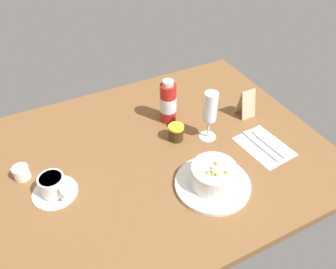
{
  "coord_description": "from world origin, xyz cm",
  "views": [
    {
      "loc": [
        -30.64,
        -70.96,
        75.72
      ],
      "look_at": [
        3.73,
        -2.74,
        8.88
      ],
      "focal_mm": 35.81,
      "sensor_mm": 36.0,
      "label": 1
    }
  ],
  "objects_px": {
    "porridge_bowl": "(213,178)",
    "creamer_jug": "(21,172)",
    "menu_card": "(246,103)",
    "sauce_bottle_red": "(168,102)",
    "jam_jar": "(176,132)",
    "cutlery_setting": "(264,145)",
    "wine_glass": "(210,109)",
    "coffee_cup": "(53,186)"
  },
  "relations": [
    {
      "from": "cutlery_setting",
      "to": "creamer_jug",
      "type": "bearing_deg",
      "value": 163.72
    },
    {
      "from": "sauce_bottle_red",
      "to": "porridge_bowl",
      "type": "bearing_deg",
      "value": -94.04
    },
    {
      "from": "wine_glass",
      "to": "sauce_bottle_red",
      "type": "relative_size",
      "value": 1.09
    },
    {
      "from": "porridge_bowl",
      "to": "creamer_jug",
      "type": "bearing_deg",
      "value": 150.04
    },
    {
      "from": "porridge_bowl",
      "to": "wine_glass",
      "type": "xyz_separation_m",
      "value": [
        0.1,
        0.19,
        0.08
      ]
    },
    {
      "from": "sauce_bottle_red",
      "to": "menu_card",
      "type": "relative_size",
      "value": 1.54
    },
    {
      "from": "sauce_bottle_red",
      "to": "menu_card",
      "type": "bearing_deg",
      "value": -20.92
    },
    {
      "from": "porridge_bowl",
      "to": "creamer_jug",
      "type": "relative_size",
      "value": 3.85
    },
    {
      "from": "creamer_jug",
      "to": "menu_card",
      "type": "distance_m",
      "value": 0.78
    },
    {
      "from": "cutlery_setting",
      "to": "jam_jar",
      "type": "xyz_separation_m",
      "value": [
        -0.24,
        0.16,
        0.03
      ]
    },
    {
      "from": "cutlery_setting",
      "to": "menu_card",
      "type": "distance_m",
      "value": 0.18
    },
    {
      "from": "cutlery_setting",
      "to": "jam_jar",
      "type": "distance_m",
      "value": 0.29
    },
    {
      "from": "porridge_bowl",
      "to": "menu_card",
      "type": "relative_size",
      "value": 2.09
    },
    {
      "from": "creamer_jug",
      "to": "wine_glass",
      "type": "xyz_separation_m",
      "value": [
        0.59,
        -0.09,
        0.1
      ]
    },
    {
      "from": "porridge_bowl",
      "to": "jam_jar",
      "type": "height_order",
      "value": "porridge_bowl"
    },
    {
      "from": "cutlery_setting",
      "to": "sauce_bottle_red",
      "type": "height_order",
      "value": "sauce_bottle_red"
    },
    {
      "from": "cutlery_setting",
      "to": "menu_card",
      "type": "height_order",
      "value": "menu_card"
    },
    {
      "from": "porridge_bowl",
      "to": "menu_card",
      "type": "bearing_deg",
      "value": 39.14
    },
    {
      "from": "porridge_bowl",
      "to": "menu_card",
      "type": "height_order",
      "value": "menu_card"
    },
    {
      "from": "porridge_bowl",
      "to": "creamer_jug",
      "type": "distance_m",
      "value": 0.57
    },
    {
      "from": "wine_glass",
      "to": "jam_jar",
      "type": "relative_size",
      "value": 3.24
    },
    {
      "from": "jam_jar",
      "to": "sauce_bottle_red",
      "type": "xyz_separation_m",
      "value": [
        0.02,
        0.11,
        0.05
      ]
    },
    {
      "from": "sauce_bottle_red",
      "to": "cutlery_setting",
      "type": "bearing_deg",
      "value": -50.54
    },
    {
      "from": "sauce_bottle_red",
      "to": "jam_jar",
      "type": "bearing_deg",
      "value": -102.48
    },
    {
      "from": "coffee_cup",
      "to": "creamer_jug",
      "type": "distance_m",
      "value": 0.13
    },
    {
      "from": "cutlery_setting",
      "to": "coffee_cup",
      "type": "height_order",
      "value": "coffee_cup"
    },
    {
      "from": "cutlery_setting",
      "to": "sauce_bottle_red",
      "type": "xyz_separation_m",
      "value": [
        -0.22,
        0.27,
        0.07
      ]
    },
    {
      "from": "creamer_jug",
      "to": "jam_jar",
      "type": "bearing_deg",
      "value": -6.18
    },
    {
      "from": "cutlery_setting",
      "to": "jam_jar",
      "type": "relative_size",
      "value": 3.44
    },
    {
      "from": "wine_glass",
      "to": "jam_jar",
      "type": "bearing_deg",
      "value": 158.72
    },
    {
      "from": "creamer_jug",
      "to": "sauce_bottle_red",
      "type": "relative_size",
      "value": 0.35
    },
    {
      "from": "creamer_jug",
      "to": "sauce_bottle_red",
      "type": "height_order",
      "value": "sauce_bottle_red"
    },
    {
      "from": "wine_glass",
      "to": "jam_jar",
      "type": "xyz_separation_m",
      "value": [
        -0.1,
        0.04,
        -0.09
      ]
    },
    {
      "from": "jam_jar",
      "to": "porridge_bowl",
      "type": "bearing_deg",
      "value": -90.08
    },
    {
      "from": "porridge_bowl",
      "to": "cutlery_setting",
      "type": "bearing_deg",
      "value": 15.74
    },
    {
      "from": "porridge_bowl",
      "to": "menu_card",
      "type": "xyz_separation_m",
      "value": [
        0.29,
        0.23,
        0.02
      ]
    },
    {
      "from": "coffee_cup",
      "to": "creamer_jug",
      "type": "height_order",
      "value": "coffee_cup"
    },
    {
      "from": "wine_glass",
      "to": "creamer_jug",
      "type": "bearing_deg",
      "value": 171.13
    },
    {
      "from": "creamer_jug",
      "to": "menu_card",
      "type": "relative_size",
      "value": 0.54
    },
    {
      "from": "cutlery_setting",
      "to": "coffee_cup",
      "type": "xyz_separation_m",
      "value": [
        -0.66,
        0.11,
        0.03
      ]
    },
    {
      "from": "porridge_bowl",
      "to": "cutlery_setting",
      "type": "xyz_separation_m",
      "value": [
        0.24,
        0.07,
        -0.03
      ]
    },
    {
      "from": "jam_jar",
      "to": "sauce_bottle_red",
      "type": "height_order",
      "value": "sauce_bottle_red"
    }
  ]
}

